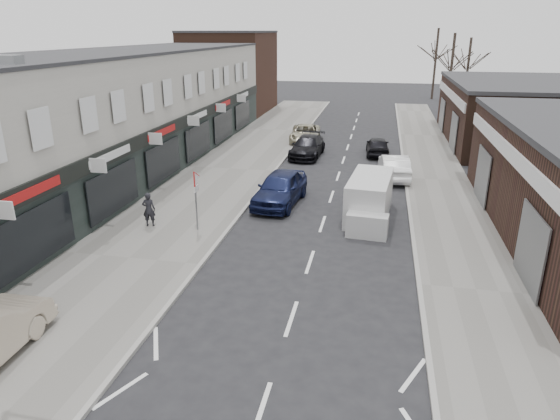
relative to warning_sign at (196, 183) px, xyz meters
The scene contains 16 objects.
pavement_left 10.35m from the warning_sign, 99.04° to the left, with size 5.50×64.00×0.12m, color slate.
pavement_right 14.95m from the warning_sign, 42.51° to the left, with size 3.50×64.00×0.12m, color slate.
shop_terrace_left 11.30m from the warning_sign, 138.04° to the left, with size 8.00×41.00×7.10m, color #BBB5AA.
brick_block_far 34.09m from the warning_sign, 104.18° to the left, with size 8.00×10.00×8.00m, color #42271C.
right_unit_far 28.21m from the warning_sign, 51.25° to the left, with size 10.00×16.00×4.50m, color #332017.
tree_far_a 38.75m from the warning_sign, 68.53° to the left, with size 3.60×3.60×8.00m, color #382D26, non-canonical shape.
tree_far_b 45.24m from the warning_sign, 68.36° to the left, with size 3.60×3.60×7.50m, color #382D26, non-canonical shape.
tree_far_c 49.95m from the warning_sign, 74.12° to the left, with size 3.60×3.60×8.50m, color #382D26, non-canonical shape.
warning_sign is the anchor object (origin of this frame).
white_van 7.93m from the warning_sign, 23.88° to the left, with size 2.15×5.15×1.95m.
pedestrian 2.60m from the warning_sign, behind, with size 0.56×0.37×1.53m, color black.
parked_car_left_a 5.34m from the warning_sign, 58.06° to the left, with size 1.93×4.81×1.64m, color #141A3F.
parked_car_left_b 14.85m from the warning_sign, 79.81° to the left, with size 1.94×4.78×1.39m, color black.
parked_car_left_c 19.34m from the warning_sign, 84.76° to the left, with size 2.21×4.79×1.33m, color #A9A387.
parked_car_right_a 13.25m from the warning_sign, 50.42° to the left, with size 1.51×4.33×1.43m, color white.
parked_car_right_b 17.59m from the warning_sign, 65.16° to the left, with size 1.52×3.78×1.29m, color black.
Camera 1 is at (2.24, -6.93, 8.24)m, focal length 32.00 mm.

